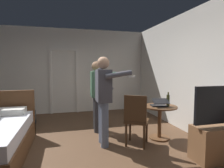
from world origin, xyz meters
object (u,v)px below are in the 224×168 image
wooden_chair (136,118)px  suitcase_small (24,118)px  tv_flatscreen (220,137)px  person_blue_shirt (104,94)px  laptop (159,104)px  bottle_on_table (168,100)px  side_table (160,116)px  suitcase_dark (23,119)px  person_striped_shirt (97,91)px

wooden_chair → suitcase_small: wooden_chair is taller
wooden_chair → tv_flatscreen: bearing=-36.2°
person_blue_shirt → laptop: bearing=-1.7°
bottle_on_table → wooden_chair: 0.83m
bottle_on_table → suitcase_small: (-3.11, 1.80, -0.65)m
suitcase_small → bottle_on_table: bearing=-22.3°
side_table → wooden_chair: 0.67m
tv_flatscreen → suitcase_dark: size_ratio=2.57×
person_blue_shirt → person_striped_shirt: person_blue_shirt is taller
laptop → person_striped_shirt: bearing=142.9°
side_table → person_blue_shirt: 1.31m
person_blue_shirt → wooden_chair: bearing=-21.2°
side_table → laptop: bearing=-131.8°
side_table → bottle_on_table: bearing=-29.7°
laptop → suitcase_small: size_ratio=0.75×
laptop → side_table: bearing=48.2°
bottle_on_table → wooden_chair: size_ratio=0.30×
bottle_on_table → person_striped_shirt: size_ratio=0.18×
wooden_chair → person_striped_shirt: bearing=118.0°
person_striped_shirt → laptop: bearing=-37.1°
person_striped_shirt → suitcase_small: person_striped_shirt is taller
tv_flatscreen → bottle_on_table: 1.14m
person_blue_shirt → person_striped_shirt: (0.01, 0.84, -0.03)m
side_table → suitcase_small: (-2.97, 1.72, -0.30)m
side_table → bottle_on_table: (0.14, -0.08, 0.35)m
tv_flatscreen → laptop: size_ratio=3.20×
laptop → bottle_on_table: 0.20m
person_striped_shirt → suitcase_small: bearing=153.3°
side_table → suitcase_dark: side_table is taller
side_table → wooden_chair: wooden_chair is taller
person_striped_shirt → side_table: bearing=-34.9°
bottle_on_table → person_blue_shirt: (-1.34, 0.07, 0.16)m
bottle_on_table → suitcase_small: bottle_on_table is taller
tv_flatscreen → bottle_on_table: bearing=110.5°
bottle_on_table → person_striped_shirt: 1.62m
tv_flatscreen → laptop: bearing=118.1°
bottle_on_table → person_striped_shirt: bearing=145.6°
wooden_chair → person_striped_shirt: 1.27m
side_table → person_blue_shirt: person_blue_shirt is taller
suitcase_dark → laptop: bearing=-40.0°
tv_flatscreen → bottle_on_table: size_ratio=4.07×
laptop → suitcase_dark: (-2.93, 1.56, -0.54)m
laptop → person_blue_shirt: (-1.16, 0.03, 0.24)m
wooden_chair → person_blue_shirt: bearing=158.8°
laptop → person_striped_shirt: 1.46m
side_table → person_striped_shirt: size_ratio=0.43×
suitcase_small → side_table: bearing=-22.4°
person_blue_shirt → person_striped_shirt: 0.84m
wooden_chair → person_blue_shirt: 0.76m
person_blue_shirt → suitcase_dark: (-1.77, 1.52, -0.77)m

